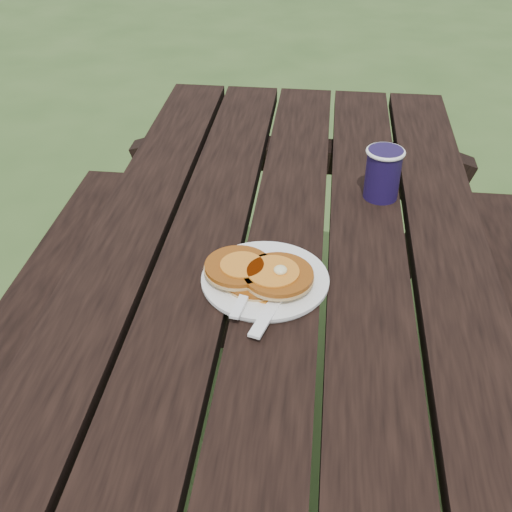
# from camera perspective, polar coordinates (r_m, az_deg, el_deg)

# --- Properties ---
(picnic_table) EXTENTS (1.36, 1.80, 0.75)m
(picnic_table) POSITION_cam_1_polar(r_m,az_deg,el_deg) (1.35, 1.70, -15.51)
(picnic_table) COLOR black
(picnic_table) RESTS_ON ground
(plate) EXTENTS (0.27, 0.27, 0.01)m
(plate) POSITION_cam_1_polar(r_m,az_deg,el_deg) (1.09, 0.82, -2.15)
(plate) COLOR white
(plate) RESTS_ON picnic_table
(pancake_stack) EXTENTS (0.18, 0.13, 0.04)m
(pancake_stack) POSITION_cam_1_polar(r_m,az_deg,el_deg) (1.07, 0.28, -1.54)
(pancake_stack) COLOR #914810
(pancake_stack) RESTS_ON plate
(knife) EXTENTS (0.07, 0.18, 0.00)m
(knife) POSITION_cam_1_polar(r_m,az_deg,el_deg) (1.03, 1.71, -4.07)
(knife) COLOR white
(knife) RESTS_ON plate
(fork) EXTENTS (0.06, 0.16, 0.01)m
(fork) POSITION_cam_1_polar(r_m,az_deg,el_deg) (1.03, -1.07, -3.60)
(fork) COLOR white
(fork) RESTS_ON plate
(coffee_cup) EXTENTS (0.08, 0.08, 0.11)m
(coffee_cup) POSITION_cam_1_polar(r_m,az_deg,el_deg) (1.32, 11.24, 7.44)
(coffee_cup) COLOR #170E37
(coffee_cup) RESTS_ON picnic_table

